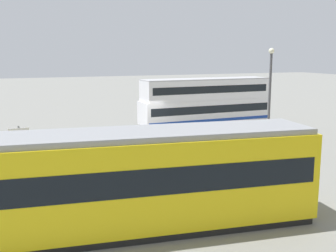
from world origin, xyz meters
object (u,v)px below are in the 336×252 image
(double_decker_bus, at_px, (206,101))
(pedestrian_crossing, at_px, (213,142))
(tram_yellow, at_px, (131,180))
(pedestrian_near_railing, at_px, (111,138))
(info_sign, at_px, (19,140))
(street_lamp, at_px, (270,90))

(double_decker_bus, bearing_deg, pedestrian_crossing, 64.94)
(double_decker_bus, bearing_deg, tram_yellow, 56.05)
(pedestrian_near_railing, bearing_deg, info_sign, 20.80)
(info_sign, height_order, street_lamp, street_lamp)
(tram_yellow, height_order, street_lamp, street_lamp)
(pedestrian_near_railing, bearing_deg, double_decker_bus, -145.87)
(double_decker_bus, bearing_deg, info_sign, 29.83)
(info_sign, xyz_separation_m, street_lamp, (-15.31, 0.31, 2.14))
(pedestrian_near_railing, bearing_deg, street_lamp, 166.56)
(pedestrian_crossing, bearing_deg, double_decker_bus, -115.06)
(pedestrian_crossing, bearing_deg, tram_yellow, 45.99)
(tram_yellow, bearing_deg, info_sign, -70.81)
(double_decker_bus, height_order, pedestrian_near_railing, double_decker_bus)
(tram_yellow, bearing_deg, pedestrian_near_railing, -100.89)
(double_decker_bus, relative_size, pedestrian_near_railing, 7.05)
(street_lamp, bearing_deg, info_sign, -1.16)
(tram_yellow, xyz_separation_m, info_sign, (3.23, -9.27, -0.17))
(pedestrian_crossing, bearing_deg, street_lamp, -162.98)
(double_decker_bus, xyz_separation_m, street_lamp, (0.12, 9.16, 1.74))
(tram_yellow, height_order, pedestrian_crossing, tram_yellow)
(double_decker_bus, relative_size, tram_yellow, 0.87)
(pedestrian_near_railing, distance_m, info_sign, 5.83)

